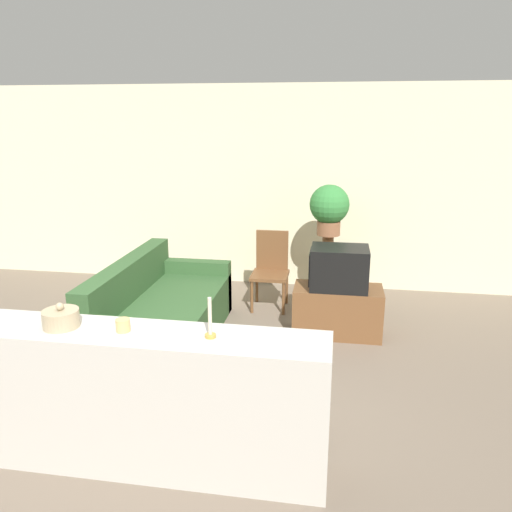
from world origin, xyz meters
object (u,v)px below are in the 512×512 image
at_px(decorative_bowl, 61,318).
at_px(wooden_chair, 271,267).
at_px(television, 339,268).
at_px(couch, 161,315).
at_px(potted_plant, 329,207).

bearing_deg(decorative_bowl, wooden_chair, 72.54).
xyz_separation_m(television, wooden_chair, (-0.82, 0.71, -0.24)).
height_order(couch, wooden_chair, wooden_chair).
distance_m(wooden_chair, decorative_bowl, 3.24).
relative_size(television, wooden_chair, 0.65).
height_order(couch, television, television).
bearing_deg(wooden_chair, television, -41.09).
xyz_separation_m(potted_plant, decorative_bowl, (-1.64, -3.26, -0.20)).
xyz_separation_m(couch, potted_plant, (1.67, 1.42, 0.93)).
distance_m(couch, decorative_bowl, 1.98).
height_order(couch, decorative_bowl, decorative_bowl).
xyz_separation_m(couch, decorative_bowl, (0.03, -1.85, 0.73)).
bearing_deg(television, decorative_bowl, -127.16).
relative_size(wooden_chair, potted_plant, 1.52).
xyz_separation_m(couch, wooden_chair, (0.99, 1.21, 0.21)).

